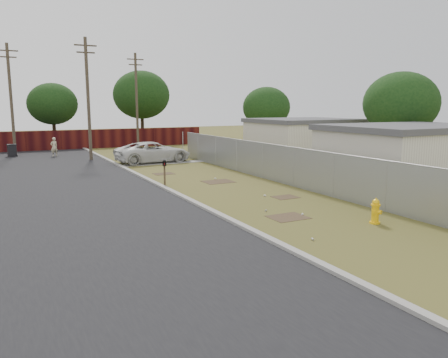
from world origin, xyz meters
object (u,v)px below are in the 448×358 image
fire_hydrant (375,212)px  mailbox (164,165)px  trash_bin (12,150)px  pedestrian (54,147)px  pickup_truck (153,152)px

fire_hydrant → mailbox: size_ratio=0.69×
fire_hydrant → trash_bin: trash_bin is taller
fire_hydrant → pedestrian: (-7.63, 26.78, 0.34)m
pedestrian → pickup_truck: bearing=111.0°
mailbox → pickup_truck: (2.32, 8.92, -0.30)m
pedestrian → trash_bin: 3.35m
trash_bin → fire_hydrant: bearing=-69.2°
pickup_truck → pedestrian: 9.42m
mailbox → trash_bin: (-6.66, 17.60, -0.53)m
mailbox → pickup_truck: bearing=75.4°
mailbox → pickup_truck: 9.22m
pickup_truck → trash_bin: size_ratio=5.37×
mailbox → trash_bin: 18.83m
fire_hydrant → pickup_truck: bearing=95.0°
fire_hydrant → pedestrian: 27.85m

